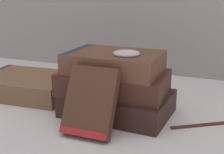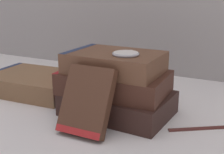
# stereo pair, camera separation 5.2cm
# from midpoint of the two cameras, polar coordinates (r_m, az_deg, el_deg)

# --- Properties ---
(ground_plane) EXTENTS (3.00, 3.00, 0.00)m
(ground_plane) POSITION_cam_midpoint_polar(r_m,az_deg,el_deg) (0.65, 2.77, -6.61)
(ground_plane) COLOR silver
(book_flat_bottom) EXTENTS (0.22, 0.15, 0.05)m
(book_flat_bottom) POSITION_cam_midpoint_polar(r_m,az_deg,el_deg) (0.65, 3.16, -4.63)
(book_flat_bottom) COLOR #331E19
(book_flat_bottom) RESTS_ON ground_plane
(book_flat_middle) EXTENTS (0.21, 0.14, 0.04)m
(book_flat_middle) POSITION_cam_midpoint_polar(r_m,az_deg,el_deg) (0.64, 2.26, -0.79)
(book_flat_middle) COLOR #422319
(book_flat_middle) RESTS_ON book_flat_bottom
(book_flat_top) EXTENTS (0.18, 0.13, 0.04)m
(book_flat_top) POSITION_cam_midpoint_polar(r_m,az_deg,el_deg) (0.62, 2.66, 2.71)
(book_flat_top) COLOR brown
(book_flat_top) RESTS_ON book_flat_middle
(book_side_left) EXTENTS (0.23, 0.17, 0.05)m
(book_side_left) POSITION_cam_midpoint_polar(r_m,az_deg,el_deg) (0.79, -12.52, -0.99)
(book_side_left) COLOR brown
(book_side_left) RESTS_ON ground_plane
(book_leaning_front) EXTENTS (0.09, 0.07, 0.12)m
(book_leaning_front) POSITION_cam_midpoint_polar(r_m,az_deg,el_deg) (0.55, -2.06, -4.97)
(book_leaning_front) COLOR #4C2D1E
(book_leaning_front) RESTS_ON ground_plane
(pocket_watch) EXTENTS (0.05, 0.05, 0.01)m
(pocket_watch) POSITION_cam_midpoint_polar(r_m,az_deg,el_deg) (0.59, 5.08, 4.24)
(pocket_watch) COLOR silver
(pocket_watch) RESTS_ON book_flat_top
(reading_glasses) EXTENTS (0.10, 0.07, 0.00)m
(reading_glasses) POSITION_cam_midpoint_polar(r_m,az_deg,el_deg) (0.81, 2.43, -1.94)
(reading_glasses) COLOR black
(reading_glasses) RESTS_ON ground_plane
(fountain_pen) EXTENTS (0.13, 0.09, 0.01)m
(fountain_pen) POSITION_cam_midpoint_polar(r_m,az_deg,el_deg) (0.61, 19.41, -8.59)
(fountain_pen) COLOR #471E19
(fountain_pen) RESTS_ON ground_plane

